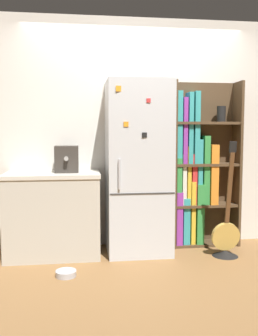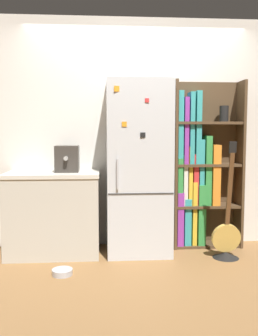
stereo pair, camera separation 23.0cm
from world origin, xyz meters
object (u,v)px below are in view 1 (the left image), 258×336
at_px(refrigerator, 138,168).
at_px(espresso_machine, 67,159).
at_px(bookshelf, 197,171).
at_px(guitar, 226,240).
at_px(pet_bowl, 66,273).

distance_m(refrigerator, espresso_machine, 0.77).
height_order(bookshelf, espresso_machine, bookshelf).
bearing_deg(bookshelf, guitar, -69.03).
relative_size(bookshelf, espresso_machine, 6.03).
height_order(refrigerator, espresso_machine, refrigerator).
relative_size(guitar, pet_bowl, 6.37).
bearing_deg(bookshelf, pet_bowl, -151.31).
height_order(espresso_machine, pet_bowl, espresso_machine).
bearing_deg(refrigerator, espresso_machine, 176.95).
distance_m(refrigerator, guitar, 1.20).
relative_size(espresso_machine, pet_bowl, 1.63).
height_order(bookshelf, guitar, bookshelf).
relative_size(espresso_machine, guitar, 0.26).
xyz_separation_m(refrigerator, guitar, (0.90, -0.28, -0.75)).
bearing_deg(refrigerator, guitar, -17.53).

